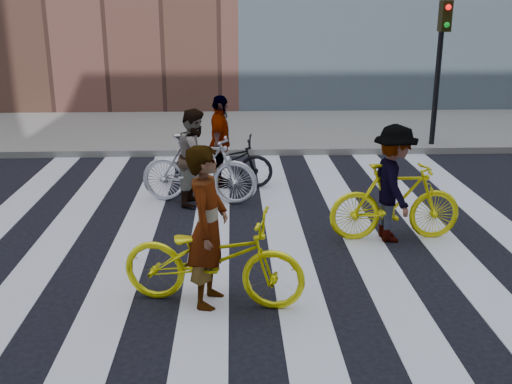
{
  "coord_description": "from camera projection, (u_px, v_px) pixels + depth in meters",
  "views": [
    {
      "loc": [
        -0.21,
        -7.98,
        3.25
      ],
      "look_at": [
        0.12,
        0.3,
        0.64
      ],
      "focal_mm": 42.0,
      "sensor_mm": 36.0,
      "label": 1
    }
  ],
  "objects": [
    {
      "name": "bike_dark_rear",
      "position": [
        223.0,
        162.0,
        10.99
      ],
      "size": [
        1.87,
        0.82,
        0.95
      ],
      "primitive_type": "imported",
      "rotation": [
        0.0,
        0.0,
        1.47
      ],
      "color": "black",
      "rests_on": "ground"
    },
    {
      "name": "bike_yellow_left",
      "position": [
        213.0,
        259.0,
        6.65
      ],
      "size": [
        2.17,
        1.15,
        1.09
      ],
      "primitive_type": "imported",
      "rotation": [
        0.0,
        0.0,
        1.35
      ],
      "color": "#F6F50D",
      "rests_on": "ground"
    },
    {
      "name": "rider_mid",
      "position": [
        196.0,
        157.0,
        9.98
      ],
      "size": [
        0.75,
        0.89,
        1.62
      ],
      "primitive_type": "imported",
      "rotation": [
        0.0,
        0.0,
        1.38
      ],
      "color": "slate",
      "rests_on": "ground"
    },
    {
      "name": "rider_left",
      "position": [
        208.0,
        227.0,
        6.54
      ],
      "size": [
        0.57,
        0.75,
        1.84
      ],
      "primitive_type": "imported",
      "rotation": [
        0.0,
        0.0,
        1.35
      ],
      "color": "slate",
      "rests_on": "ground"
    },
    {
      "name": "bike_yellow_right",
      "position": [
        395.0,
        202.0,
        8.49
      ],
      "size": [
        1.89,
        0.57,
        1.13
      ],
      "primitive_type": "imported",
      "rotation": [
        0.0,
        0.0,
        1.59
      ],
      "color": "#FAF30D",
      "rests_on": "ground"
    },
    {
      "name": "rider_rear",
      "position": [
        220.0,
        142.0,
        10.88
      ],
      "size": [
        0.52,
        1.03,
        1.7
      ],
      "primitive_type": "imported",
      "rotation": [
        0.0,
        0.0,
        1.47
      ],
      "color": "slate",
      "rests_on": "ground"
    },
    {
      "name": "bike_silver_mid",
      "position": [
        199.0,
        169.0,
        10.05
      ],
      "size": [
        2.06,
        0.93,
        1.19
      ],
      "primitive_type": "imported",
      "rotation": [
        0.0,
        0.0,
        1.38
      ],
      "color": "silver",
      "rests_on": "ground"
    },
    {
      "name": "rider_right",
      "position": [
        393.0,
        184.0,
        8.4
      ],
      "size": [
        0.64,
        1.09,
        1.67
      ],
      "primitive_type": "imported",
      "rotation": [
        0.0,
        0.0,
        1.59
      ],
      "color": "slate",
      "rests_on": "ground"
    },
    {
      "name": "sidewalk_far",
      "position": [
        240.0,
        130.0,
        15.71
      ],
      "size": [
        100.0,
        5.0,
        0.15
      ],
      "primitive_type": "cube",
      "color": "gray",
      "rests_on": "ground"
    },
    {
      "name": "zebra_crosswalk",
      "position": [
        248.0,
        240.0,
        8.58
      ],
      "size": [
        8.25,
        10.0,
        0.01
      ],
      "color": "silver",
      "rests_on": "ground"
    },
    {
      "name": "ground",
      "position": [
        248.0,
        241.0,
        8.59
      ],
      "size": [
        100.0,
        100.0,
        0.0
      ],
      "primitive_type": "plane",
      "color": "black",
      "rests_on": "ground"
    },
    {
      "name": "traffic_signal",
      "position": [
        441.0,
        50.0,
        13.14
      ],
      "size": [
        0.22,
        0.42,
        3.33
      ],
      "color": "black",
      "rests_on": "ground"
    }
  ]
}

